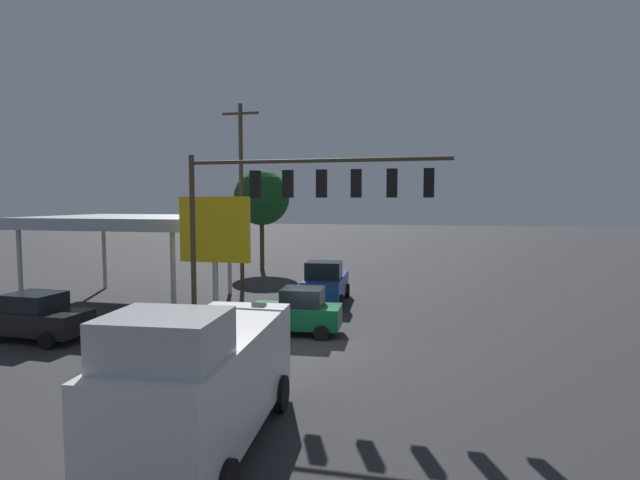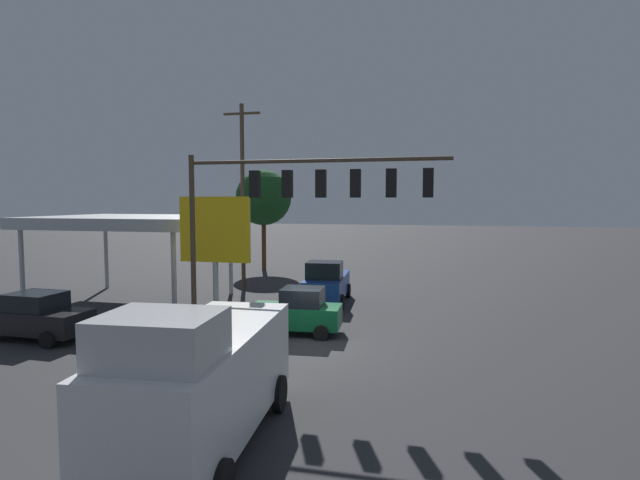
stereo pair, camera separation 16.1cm
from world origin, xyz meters
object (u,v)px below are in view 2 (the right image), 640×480
object	(u,v)px
traffic_signal_assembly	(299,197)
sedan_waiting	(36,316)
street_tree	(263,198)
delivery_truck	(202,378)
pickup_parked	(326,283)
fire_hydrant	(160,368)
hatchback_crossing	(297,312)
utility_pole	(243,193)
price_sign	(215,234)

from	to	relation	value
traffic_signal_assembly	sedan_waiting	bearing A→B (deg)	3.63
sedan_waiting	street_tree	bearing A→B (deg)	-93.31
sedan_waiting	delivery_truck	bearing A→B (deg)	149.89
pickup_parked	fire_hydrant	distance (m)	13.14
hatchback_crossing	utility_pole	bearing A→B (deg)	-60.52
sedan_waiting	hatchback_crossing	distance (m)	10.64
hatchback_crossing	pickup_parked	size ratio (longest dim) A/B	0.73
utility_pole	street_tree	size ratio (longest dim) A/B	1.43
pickup_parked	traffic_signal_assembly	bearing A→B (deg)	2.14
hatchback_crossing	sedan_waiting	bearing A→B (deg)	14.27
utility_pole	pickup_parked	distance (m)	8.55
pickup_parked	fire_hydrant	xyz separation A→B (m)	(2.49, 12.89, -0.67)
utility_pole	pickup_parked	bearing A→B (deg)	152.68
traffic_signal_assembly	price_sign	xyz separation A→B (m)	(4.36, -2.18, -1.56)
delivery_truck	street_tree	bearing A→B (deg)	-167.08
sedan_waiting	fire_hydrant	xyz separation A→B (m)	(-7.47, 3.14, -0.51)
price_sign	traffic_signal_assembly	bearing A→B (deg)	153.44
traffic_signal_assembly	street_tree	xyz separation A→B (m)	(8.82, -20.86, 0.12)
traffic_signal_assembly	price_sign	bearing A→B (deg)	-26.56
traffic_signal_assembly	pickup_parked	world-z (taller)	traffic_signal_assembly
sedan_waiting	delivery_truck	distance (m)	12.81
delivery_truck	pickup_parked	size ratio (longest dim) A/B	1.30
price_sign	street_tree	bearing A→B (deg)	-76.58
sedan_waiting	street_tree	xyz separation A→B (m)	(-2.13, -21.55, 4.95)
traffic_signal_assembly	utility_pole	xyz separation A→B (m)	(7.13, -12.23, 0.36)
traffic_signal_assembly	utility_pole	bearing A→B (deg)	-59.77
price_sign	street_tree	world-z (taller)	street_tree
sedan_waiting	pickup_parked	distance (m)	13.94
utility_pole	pickup_parked	world-z (taller)	utility_pole
traffic_signal_assembly	hatchback_crossing	distance (m)	5.55
hatchback_crossing	fire_hydrant	bearing A→B (deg)	63.81
hatchback_crossing	pickup_parked	xyz separation A→B (m)	(0.16, -6.46, 0.16)
sedan_waiting	delivery_truck	world-z (taller)	delivery_truck
delivery_truck	price_sign	bearing A→B (deg)	-160.66
fire_hydrant	pickup_parked	bearing A→B (deg)	-100.96
sedan_waiting	pickup_parked	size ratio (longest dim) A/B	0.84
hatchback_crossing	delivery_truck	bearing A→B (deg)	90.04
utility_pole	sedan_waiting	world-z (taller)	utility_pole
pickup_parked	street_tree	bearing A→B (deg)	-150.46
traffic_signal_assembly	hatchback_crossing	bearing A→B (deg)	-72.45
utility_pole	price_sign	distance (m)	10.60
street_tree	pickup_parked	bearing A→B (deg)	123.58
utility_pole	sedan_waiting	bearing A→B (deg)	73.56
street_tree	fire_hydrant	distance (m)	25.84
hatchback_crossing	street_tree	size ratio (longest dim) A/B	0.48
price_sign	delivery_truck	world-z (taller)	price_sign
street_tree	hatchback_crossing	bearing A→B (deg)	113.64
street_tree	delivery_truck	bearing A→B (deg)	106.96
traffic_signal_assembly	fire_hydrant	size ratio (longest dim) A/B	11.06
delivery_truck	hatchback_crossing	bearing A→B (deg)	179.73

